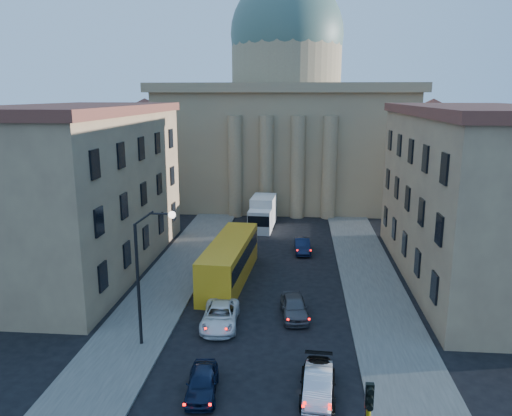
{
  "coord_description": "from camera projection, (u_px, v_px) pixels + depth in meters",
  "views": [
    {
      "loc": [
        2.35,
        -20.2,
        15.6
      ],
      "look_at": [
        -0.96,
        16.59,
        7.15
      ],
      "focal_mm": 35.0,
      "sensor_mm": 36.0,
      "label": 1
    }
  ],
  "objects": [
    {
      "name": "car_left_mid",
      "position": [
        220.0,
        316.0,
        34.25
      ],
      "size": [
        2.64,
        5.28,
        1.44
      ],
      "primitive_type": "imported",
      "rotation": [
        0.0,
        0.0,
        0.05
      ],
      "color": "white",
      "rests_on": "ground"
    },
    {
      "name": "car_right_near",
      "position": [
        318.0,
        385.0,
        26.21
      ],
      "size": [
        1.73,
        4.27,
        1.38
      ],
      "primitive_type": "imported",
      "rotation": [
        0.0,
        0.0,
        -0.07
      ],
      "color": "#B7B9C0",
      "rests_on": "ground"
    },
    {
      "name": "city_bus",
      "position": [
        230.0,
        259.0,
        42.36
      ],
      "size": [
        3.69,
        12.63,
        3.51
      ],
      "rotation": [
        0.0,
        0.0,
        -0.07
      ],
      "color": "gold",
      "rests_on": "ground"
    },
    {
      "name": "sidewalk_right",
      "position": [
        375.0,
        292.0,
        40.01
      ],
      "size": [
        5.0,
        60.0,
        0.15
      ],
      "primitive_type": "cube",
      "color": "#4F4D48",
      "rests_on": "ground"
    },
    {
      "name": "car_left_near",
      "position": [
        202.0,
        382.0,
        26.45
      ],
      "size": [
        1.97,
        4.11,
        1.36
      ],
      "primitive_type": "imported",
      "rotation": [
        0.0,
        0.0,
        0.1
      ],
      "color": "black",
      "rests_on": "ground"
    },
    {
      "name": "box_truck",
      "position": [
        262.0,
        214.0,
        59.1
      ],
      "size": [
        2.96,
        6.8,
        3.66
      ],
      "rotation": [
        0.0,
        0.0,
        -0.05
      ],
      "color": "silver",
      "rests_on": "ground"
    },
    {
      "name": "building_left",
      "position": [
        83.0,
        188.0,
        44.48
      ],
      "size": [
        11.6,
        26.6,
        14.7
      ],
      "color": "tan",
      "rests_on": "ground"
    },
    {
      "name": "building_right",
      "position": [
        476.0,
        195.0,
        41.52
      ],
      "size": [
        11.6,
        26.6,
        14.7
      ],
      "color": "tan",
      "rests_on": "ground"
    },
    {
      "name": "church",
      "position": [
        286.0,
        120.0,
        74.5
      ],
      "size": [
        68.02,
        28.76,
        36.6
      ],
      "color": "#877053",
      "rests_on": "ground"
    },
    {
      "name": "car_right_distant",
      "position": [
        302.0,
        246.0,
        50.16
      ],
      "size": [
        1.76,
        4.35,
        1.41
      ],
      "primitive_type": "imported",
      "rotation": [
        0.0,
        0.0,
        0.07
      ],
      "color": "black",
      "rests_on": "ground"
    },
    {
      "name": "car_right_far",
      "position": [
        294.0,
        307.0,
        35.6
      ],
      "size": [
        2.34,
        4.68,
        1.53
      ],
      "primitive_type": "imported",
      "rotation": [
        0.0,
        0.0,
        0.12
      ],
      "color": "#48484D",
      "rests_on": "ground"
    },
    {
      "name": "car_right_mid",
      "position": [
        318.0,
        382.0,
        26.46
      ],
      "size": [
        2.07,
        4.64,
        1.32
      ],
      "primitive_type": "imported",
      "rotation": [
        0.0,
        0.0,
        -0.05
      ],
      "color": "black",
      "rests_on": "ground"
    },
    {
      "name": "street_lamp",
      "position": [
        146.0,
        267.0,
        30.49
      ],
      "size": [
        2.62,
        0.44,
        8.83
      ],
      "color": "black",
      "rests_on": "ground"
    },
    {
      "name": "sidewalk_left",
      "position": [
        167.0,
        285.0,
        41.49
      ],
      "size": [
        5.0,
        60.0,
        0.15
      ],
      "primitive_type": "cube",
      "color": "#4F4D48",
      "rests_on": "ground"
    }
  ]
}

